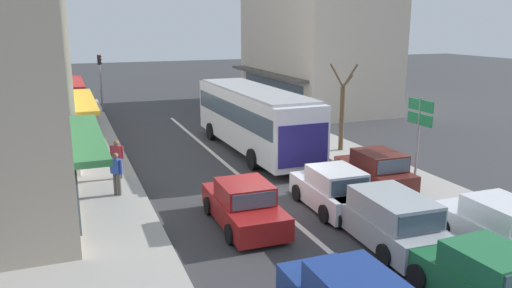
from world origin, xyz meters
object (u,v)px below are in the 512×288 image
(sedan_adjacent_lane_lead, at_px, (244,206))
(pedestrian_with_handbag_near, at_px, (117,157))
(street_tree_right, at_px, (342,111))
(traffic_light_downstreet, at_px, (100,74))
(city_bus, at_px, (254,115))
(wagon_queue_far_back, at_px, (388,219))
(pedestrian_browsing_midblock, at_px, (116,171))
(sedan_behind_bus_near, at_px, (487,280))
(directional_road_sign, at_px, (420,120))
(parked_hatchback_kerb_front, at_px, (496,226))
(parked_hatchback_kerb_second, at_px, (375,171))
(hatchback_behind_bus_mid, at_px, (333,190))

(sedan_adjacent_lane_lead, relative_size, pedestrian_with_handbag_near, 2.59)
(street_tree_right, bearing_deg, traffic_light_downstreet, 123.03)
(traffic_light_downstreet, bearing_deg, city_bus, -66.22)
(wagon_queue_far_back, distance_m, pedestrian_browsing_midblock, 9.90)
(sedan_behind_bus_near, relative_size, directional_road_sign, 1.19)
(parked_hatchback_kerb_front, xyz_separation_m, street_tree_right, (1.57, 11.37, 1.39))
(wagon_queue_far_back, bearing_deg, parked_hatchback_kerb_second, 59.82)
(hatchback_behind_bus_mid, xyz_separation_m, wagon_queue_far_back, (0.15, -3.02, 0.04))
(city_bus, bearing_deg, parked_hatchback_kerb_second, -71.15)
(pedestrian_browsing_midblock, bearing_deg, city_bus, 32.92)
(pedestrian_with_handbag_near, bearing_deg, directional_road_sign, -23.69)
(traffic_light_downstreet, bearing_deg, parked_hatchback_kerb_second, -67.82)
(directional_road_sign, bearing_deg, traffic_light_downstreet, 115.53)
(hatchback_behind_bus_mid, height_order, parked_hatchback_kerb_second, same)
(hatchback_behind_bus_mid, bearing_deg, traffic_light_downstreet, 104.70)
(city_bus, xyz_separation_m, parked_hatchback_kerb_front, (2.52, -13.05, -1.17))
(wagon_queue_far_back, bearing_deg, traffic_light_downstreet, 103.37)
(hatchback_behind_bus_mid, height_order, directional_road_sign, directional_road_sign)
(directional_road_sign, bearing_deg, hatchback_behind_bus_mid, -166.27)
(parked_hatchback_kerb_front, bearing_deg, traffic_light_downstreet, 107.88)
(street_tree_right, bearing_deg, city_bus, 157.68)
(city_bus, bearing_deg, sedan_behind_bus_near, -90.33)
(pedestrian_with_handbag_near, relative_size, pedestrian_browsing_midblock, 1.00)
(traffic_light_downstreet, distance_m, street_tree_right, 19.08)
(parked_hatchback_kerb_second, bearing_deg, traffic_light_downstreet, 112.18)
(sedan_adjacent_lane_lead, bearing_deg, pedestrian_with_handbag_near, 118.49)
(hatchback_behind_bus_mid, relative_size, wagon_queue_far_back, 0.82)
(sedan_behind_bus_near, bearing_deg, pedestrian_browsing_midblock, 124.00)
(parked_hatchback_kerb_second, bearing_deg, sedan_behind_bus_near, -107.18)
(parked_hatchback_kerb_front, bearing_deg, sedan_behind_bus_near, -139.18)
(hatchback_behind_bus_mid, xyz_separation_m, directional_road_sign, (4.41, 1.08, 1.99))
(wagon_queue_far_back, relative_size, parked_hatchback_kerb_front, 1.23)
(sedan_adjacent_lane_lead, xyz_separation_m, traffic_light_downstreet, (-2.62, 23.06, 2.19))
(pedestrian_with_handbag_near, bearing_deg, traffic_light_downstreet, 87.58)
(hatchback_behind_bus_mid, xyz_separation_m, parked_hatchback_kerb_front, (2.82, -4.48, 0.00))
(parked_hatchback_kerb_front, bearing_deg, sedan_adjacent_lane_lead, 145.33)
(hatchback_behind_bus_mid, height_order, sedan_adjacent_lane_lead, hatchback_behind_bus_mid)
(sedan_adjacent_lane_lead, height_order, traffic_light_downstreet, traffic_light_downstreet)
(traffic_light_downstreet, height_order, directional_road_sign, traffic_light_downstreet)
(sedan_behind_bus_near, bearing_deg, city_bus, 89.67)
(wagon_queue_far_back, bearing_deg, city_bus, 89.25)
(hatchback_behind_bus_mid, bearing_deg, street_tree_right, 57.50)
(city_bus, bearing_deg, pedestrian_with_handbag_near, -159.59)
(wagon_queue_far_back, xyz_separation_m, traffic_light_downstreet, (-6.15, 25.89, 2.11))
(city_bus, relative_size, traffic_light_downstreet, 2.60)
(parked_hatchback_kerb_front, xyz_separation_m, directional_road_sign, (1.59, 5.56, 1.99))
(parked_hatchback_kerb_front, relative_size, pedestrian_browsing_midblock, 2.28)
(parked_hatchback_kerb_front, bearing_deg, wagon_queue_far_back, 151.28)
(parked_hatchback_kerb_second, bearing_deg, parked_hatchback_kerb_front, -89.20)
(wagon_queue_far_back, bearing_deg, street_tree_right, 66.83)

